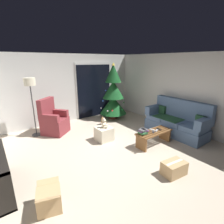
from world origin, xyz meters
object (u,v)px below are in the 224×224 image
object	(u,v)px
book_stack	(143,131)
remote_white	(152,130)
remote_graphite	(153,132)
cardboard_box_taped_mid_floor	(174,168)
coffee_table	(154,136)
cell_phone	(144,129)
remote_black	(159,129)
floor_lamp	(30,87)
teddy_bear_honey_by_tree	(103,121)
armchair	(54,121)
couch	(177,122)
ottoman	(104,134)
cardboard_box_open_near_shelf	(49,200)
christmas_tree	(113,95)
teddy_bear_cream	(104,124)
remote_silver	(157,131)

from	to	relation	value
book_stack	remote_white	bearing A→B (deg)	4.42
remote_graphite	cardboard_box_taped_mid_floor	distance (m)	1.29
remote_graphite	remote_white	size ratio (longest dim) A/B	1.00
coffee_table	cell_phone	bearing A→B (deg)	168.77
remote_black	floor_lamp	distance (m)	3.90
remote_white	teddy_bear_honey_by_tree	xyz separation A→B (m)	(-0.30, 2.04, -0.29)
armchair	remote_graphite	bearing A→B (deg)	-52.52
couch	remote_white	size ratio (longest dim) A/B	12.44
ottoman	teddy_bear_honey_by_tree	size ratio (longest dim) A/B	1.54
remote_white	cardboard_box_open_near_shelf	world-z (taller)	remote_white
armchair	floor_lamp	bearing A→B (deg)	162.69
remote_black	christmas_tree	size ratio (longest dim) A/B	0.07
remote_graphite	cardboard_box_taped_mid_floor	xyz separation A→B (m)	(-0.61, -1.10, -0.27)
christmas_tree	floor_lamp	world-z (taller)	christmas_tree
ottoman	teddy_bear_cream	distance (m)	0.32
remote_silver	remote_graphite	bearing A→B (deg)	70.86
remote_white	cardboard_box_taped_mid_floor	bearing A→B (deg)	-133.51
couch	teddy_bear_honey_by_tree	bearing A→B (deg)	125.29
remote_white	remote_silver	xyz separation A→B (m)	(0.05, -0.11, 0.00)
remote_white	armchair	xyz separation A→B (m)	(-1.99, 2.35, -0.00)
book_stack	teddy_bear_honey_by_tree	size ratio (longest dim) A/B	1.00
coffee_table	cardboard_box_open_near_shelf	size ratio (longest dim) A/B	1.96
christmas_tree	armchair	world-z (taller)	christmas_tree
christmas_tree	remote_silver	bearing A→B (deg)	-98.62
christmas_tree	teddy_bear_cream	xyz separation A→B (m)	(-1.41, -1.46, -0.45)
couch	remote_graphite	xyz separation A→B (m)	(-1.25, -0.11, 0.01)
cell_phone	floor_lamp	xyz separation A→B (m)	(-2.13, 2.53, 0.98)
cardboard_box_open_near_shelf	cardboard_box_taped_mid_floor	bearing A→B (deg)	-14.89
remote_graphite	teddy_bear_honey_by_tree	size ratio (longest dim) A/B	0.55
book_stack	armchair	world-z (taller)	armchair
teddy_bear_cream	teddy_bear_honey_by_tree	bearing A→B (deg)	58.32
remote_black	remote_silver	world-z (taller)	same
armchair	teddy_bear_cream	distance (m)	1.74
cell_phone	christmas_tree	bearing A→B (deg)	91.33
couch	remote_silver	size ratio (longest dim) A/B	12.44
couch	floor_lamp	distance (m)	4.58
remote_white	cardboard_box_open_near_shelf	size ratio (longest dim) A/B	0.28
armchair	remote_silver	bearing A→B (deg)	-50.37
remote_white	cardboard_box_taped_mid_floor	xyz separation A→B (m)	(-0.71, -1.22, -0.27)
book_stack	armchair	xyz separation A→B (m)	(-1.60, 2.38, -0.06)
cardboard_box_open_near_shelf	teddy_bear_cream	bearing A→B (deg)	36.74
remote_silver	teddy_bear_cream	world-z (taller)	teddy_bear_cream
book_stack	armchair	distance (m)	2.86
remote_white	ottoman	size ratio (longest dim) A/B	0.35
cell_phone	teddy_bear_honey_by_tree	distance (m)	2.11
book_stack	teddy_bear_cream	bearing A→B (deg)	121.35
cardboard_box_open_near_shelf	cell_phone	bearing A→B (deg)	12.21
book_stack	christmas_tree	xyz separation A→B (m)	(0.82, 2.43, 0.50)
remote_graphite	remote_white	world-z (taller)	same
couch	remote_graphite	world-z (taller)	couch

